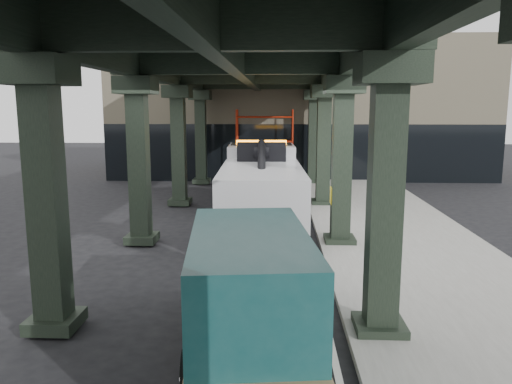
# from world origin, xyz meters

# --- Properties ---
(ground) EXTENTS (90.00, 90.00, 0.00)m
(ground) POSITION_xyz_m (0.00, 0.00, 0.00)
(ground) COLOR black
(ground) RESTS_ON ground
(sidewalk) EXTENTS (5.00, 40.00, 0.15)m
(sidewalk) POSITION_xyz_m (4.50, 2.00, 0.07)
(sidewalk) COLOR gray
(sidewalk) RESTS_ON ground
(lane_stripe) EXTENTS (0.12, 38.00, 0.01)m
(lane_stripe) POSITION_xyz_m (1.70, 2.00, 0.01)
(lane_stripe) COLOR silver
(lane_stripe) RESTS_ON ground
(viaduct) EXTENTS (7.40, 32.00, 6.40)m
(viaduct) POSITION_xyz_m (-0.40, 2.00, 5.46)
(viaduct) COLOR black
(viaduct) RESTS_ON ground
(building) EXTENTS (22.00, 10.00, 8.00)m
(building) POSITION_xyz_m (2.00, 20.00, 4.00)
(building) COLOR #C6B793
(building) RESTS_ON ground
(scaffolding) EXTENTS (3.08, 0.88, 4.00)m
(scaffolding) POSITION_xyz_m (0.00, 14.64, 2.11)
(scaffolding) COLOR red
(scaffolding) RESTS_ON ground
(tow_truck) EXTENTS (3.01, 9.26, 3.00)m
(tow_truck) POSITION_xyz_m (0.16, 4.86, 1.46)
(tow_truck) COLOR black
(tow_truck) RESTS_ON ground
(towed_van) EXTENTS (2.55, 5.37, 2.10)m
(towed_van) POSITION_xyz_m (0.25, -4.43, 1.13)
(towed_van) COLOR #134445
(towed_van) RESTS_ON ground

